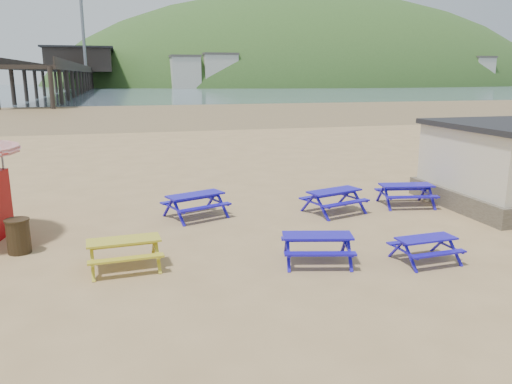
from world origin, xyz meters
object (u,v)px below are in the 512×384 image
object	(u,v)px
picnic_table_blue_a	(196,206)
picnic_table_blue_b	(334,201)
picnic_table_yellow	(125,254)
litter_bin	(18,236)

from	to	relation	value
picnic_table_blue_a	picnic_table_blue_b	size ratio (longest dim) A/B	1.02
picnic_table_yellow	litter_bin	bearing A→B (deg)	142.46
picnic_table_yellow	picnic_table_blue_b	bearing A→B (deg)	21.92
picnic_table_blue_b	litter_bin	size ratio (longest dim) A/B	2.41
picnic_table_blue_a	picnic_table_blue_b	bearing A→B (deg)	-28.82
picnic_table_yellow	litter_bin	xyz separation A→B (m)	(-2.84, 1.91, 0.11)
picnic_table_blue_a	picnic_table_yellow	bearing A→B (deg)	-140.70
litter_bin	picnic_table_blue_b	bearing A→B (deg)	8.98
picnic_table_yellow	picnic_table_blue_a	bearing A→B (deg)	56.24
picnic_table_blue_b	picnic_table_yellow	size ratio (longest dim) A/B	1.23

